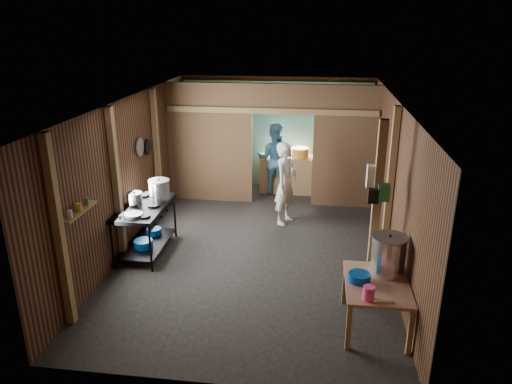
# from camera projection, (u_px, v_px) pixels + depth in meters

# --- Properties ---
(floor) EXTENTS (4.50, 7.00, 0.00)m
(floor) POSITION_uv_depth(u_px,v_px,m) (257.00, 246.00, 8.61)
(floor) COLOR black
(floor) RESTS_ON ground
(ceiling) EXTENTS (4.50, 7.00, 0.00)m
(ceiling) POSITION_uv_depth(u_px,v_px,m) (258.00, 101.00, 7.72)
(ceiling) COLOR #2E2E2E
(ceiling) RESTS_ON ground
(wall_back) EXTENTS (4.50, 0.00, 2.60)m
(wall_back) POSITION_uv_depth(u_px,v_px,m) (276.00, 132.00, 11.43)
(wall_back) COLOR brown
(wall_back) RESTS_ON ground
(wall_front) EXTENTS (4.50, 0.00, 2.60)m
(wall_front) POSITION_uv_depth(u_px,v_px,m) (214.00, 282.00, 4.90)
(wall_front) COLOR brown
(wall_front) RESTS_ON ground
(wall_left) EXTENTS (0.00, 7.00, 2.60)m
(wall_left) POSITION_uv_depth(u_px,v_px,m) (131.00, 172.00, 8.44)
(wall_left) COLOR brown
(wall_left) RESTS_ON ground
(wall_right) EXTENTS (0.00, 7.00, 2.60)m
(wall_right) POSITION_uv_depth(u_px,v_px,m) (393.00, 183.00, 7.89)
(wall_right) COLOR brown
(wall_right) RESTS_ON ground
(partition_left) EXTENTS (1.85, 0.10, 2.60)m
(partition_left) POSITION_uv_depth(u_px,v_px,m) (210.00, 143.00, 10.38)
(partition_left) COLOR brown
(partition_left) RESTS_ON floor
(partition_right) EXTENTS (1.35, 0.10, 2.60)m
(partition_right) POSITION_uv_depth(u_px,v_px,m) (345.00, 148.00, 10.02)
(partition_right) COLOR brown
(partition_right) RESTS_ON floor
(partition_header) EXTENTS (1.30, 0.10, 0.60)m
(partition_header) POSITION_uv_depth(u_px,v_px,m) (283.00, 98.00, 9.85)
(partition_header) COLOR brown
(partition_header) RESTS_ON wall_back
(turquoise_panel) EXTENTS (4.40, 0.06, 2.50)m
(turquoise_panel) POSITION_uv_depth(u_px,v_px,m) (276.00, 135.00, 11.39)
(turquoise_panel) COLOR #6DADA8
(turquoise_panel) RESTS_ON wall_back
(back_counter) EXTENTS (1.20, 0.50, 0.85)m
(back_counter) POSITION_uv_depth(u_px,v_px,m) (286.00, 174.00, 11.18)
(back_counter) COLOR #967E59
(back_counter) RESTS_ON floor
(wall_clock) EXTENTS (0.20, 0.03, 0.20)m
(wall_clock) POSITION_uv_depth(u_px,v_px,m) (287.00, 108.00, 11.10)
(wall_clock) COLOR silver
(wall_clock) RESTS_ON wall_back
(post_left_a) EXTENTS (0.10, 0.12, 2.60)m
(post_left_a) POSITION_uv_depth(u_px,v_px,m) (59.00, 234.00, 6.01)
(post_left_a) COLOR #967E59
(post_left_a) RESTS_ON floor
(post_left_b) EXTENTS (0.10, 0.12, 2.60)m
(post_left_b) POSITION_uv_depth(u_px,v_px,m) (117.00, 187.00, 7.69)
(post_left_b) COLOR #967E59
(post_left_b) RESTS_ON floor
(post_left_c) EXTENTS (0.10, 0.12, 2.60)m
(post_left_c) POSITION_uv_depth(u_px,v_px,m) (157.00, 154.00, 9.55)
(post_left_c) COLOR #967E59
(post_left_c) RESTS_ON floor
(post_right) EXTENTS (0.10, 0.12, 2.60)m
(post_right) POSITION_uv_depth(u_px,v_px,m) (390.00, 186.00, 7.71)
(post_right) COLOR #967E59
(post_right) RESTS_ON floor
(post_free) EXTENTS (0.12, 0.12, 2.60)m
(post_free) POSITION_uv_depth(u_px,v_px,m) (376.00, 211.00, 6.73)
(post_free) COLOR #967E59
(post_free) RESTS_ON floor
(cross_beam) EXTENTS (4.40, 0.12, 0.12)m
(cross_beam) POSITION_uv_depth(u_px,v_px,m) (271.00, 111.00, 9.92)
(cross_beam) COLOR #967E59
(cross_beam) RESTS_ON wall_left
(pan_lid_big) EXTENTS (0.03, 0.34, 0.34)m
(pan_lid_big) POSITION_uv_depth(u_px,v_px,m) (140.00, 147.00, 8.69)
(pan_lid_big) COLOR slate
(pan_lid_big) RESTS_ON wall_left
(pan_lid_small) EXTENTS (0.03, 0.30, 0.30)m
(pan_lid_small) POSITION_uv_depth(u_px,v_px,m) (148.00, 147.00, 9.10)
(pan_lid_small) COLOR black
(pan_lid_small) RESTS_ON wall_left
(wall_shelf) EXTENTS (0.14, 0.80, 0.03)m
(wall_shelf) POSITION_uv_depth(u_px,v_px,m) (79.00, 212.00, 6.44)
(wall_shelf) COLOR #967E59
(wall_shelf) RESTS_ON wall_left
(jar_white) EXTENTS (0.07, 0.07, 0.10)m
(jar_white) POSITION_uv_depth(u_px,v_px,m) (70.00, 214.00, 6.18)
(jar_white) COLOR silver
(jar_white) RESTS_ON wall_shelf
(jar_yellow) EXTENTS (0.08, 0.08, 0.10)m
(jar_yellow) POSITION_uv_depth(u_px,v_px,m) (79.00, 207.00, 6.42)
(jar_yellow) COLOR orange
(jar_yellow) RESTS_ON wall_shelf
(jar_green) EXTENTS (0.06, 0.06, 0.10)m
(jar_green) POSITION_uv_depth(u_px,v_px,m) (86.00, 201.00, 6.62)
(jar_green) COLOR #2A7F4C
(jar_green) RESTS_ON wall_shelf
(bag_white) EXTENTS (0.22, 0.15, 0.32)m
(bag_white) POSITION_uv_depth(u_px,v_px,m) (375.00, 177.00, 6.65)
(bag_white) COLOR silver
(bag_white) RESTS_ON post_free
(bag_green) EXTENTS (0.16, 0.12, 0.24)m
(bag_green) POSITION_uv_depth(u_px,v_px,m) (384.00, 192.00, 6.56)
(bag_green) COLOR #2A7F4C
(bag_green) RESTS_ON post_free
(bag_black) EXTENTS (0.14, 0.10, 0.20)m
(bag_black) POSITION_uv_depth(u_px,v_px,m) (373.00, 196.00, 6.58)
(bag_black) COLOR black
(bag_black) RESTS_ON post_free
(gas_range) EXTENTS (0.75, 1.46, 0.86)m
(gas_range) POSITION_uv_depth(u_px,v_px,m) (146.00, 229.00, 8.24)
(gas_range) COLOR black
(gas_range) RESTS_ON floor
(prep_table) EXTENTS (0.81, 1.11, 0.66)m
(prep_table) POSITION_uv_depth(u_px,v_px,m) (375.00, 305.00, 6.25)
(prep_table) COLOR #AC725B
(prep_table) RESTS_ON floor
(stove_pot_large) EXTENTS (0.38, 0.38, 0.37)m
(stove_pot_large) POSITION_uv_depth(u_px,v_px,m) (160.00, 190.00, 8.35)
(stove_pot_large) COLOR silver
(stove_pot_large) RESTS_ON gas_range
(stove_pot_med) EXTENTS (0.32, 0.32, 0.23)m
(stove_pot_med) POSITION_uv_depth(u_px,v_px,m) (135.00, 199.00, 8.12)
(stove_pot_med) COLOR silver
(stove_pot_med) RESTS_ON gas_range
(frying_pan) EXTENTS (0.46, 0.59, 0.07)m
(frying_pan) POSITION_uv_depth(u_px,v_px,m) (134.00, 215.00, 7.65)
(frying_pan) COLOR slate
(frying_pan) RESTS_ON gas_range
(blue_tub_front) EXTENTS (0.32, 0.32, 0.13)m
(blue_tub_front) POSITION_uv_depth(u_px,v_px,m) (143.00, 244.00, 8.16)
(blue_tub_front) COLOR #064490
(blue_tub_front) RESTS_ON gas_range
(blue_tub_back) EXTENTS (0.27, 0.27, 0.11)m
(blue_tub_back) POSITION_uv_depth(u_px,v_px,m) (154.00, 231.00, 8.67)
(blue_tub_back) COLOR #064490
(blue_tub_back) RESTS_ON gas_range
(stock_pot) EXTENTS (0.56, 0.56, 0.54)m
(stock_pot) POSITION_uv_depth(u_px,v_px,m) (388.00, 255.00, 6.30)
(stock_pot) COLOR silver
(stock_pot) RESTS_ON prep_table
(wash_basin) EXTENTS (0.34, 0.34, 0.11)m
(wash_basin) POSITION_uv_depth(u_px,v_px,m) (359.00, 277.00, 6.15)
(wash_basin) COLOR #064490
(wash_basin) RESTS_ON prep_table
(pink_bucket) EXTENTS (0.18, 0.18, 0.17)m
(pink_bucket) POSITION_uv_depth(u_px,v_px,m) (369.00, 293.00, 5.74)
(pink_bucket) COLOR #FD4C9E
(pink_bucket) RESTS_ON prep_table
(knife) EXTENTS (0.30, 0.06, 0.01)m
(knife) POSITION_uv_depth(u_px,v_px,m) (381.00, 302.00, 5.71)
(knife) COLOR silver
(knife) RESTS_ON prep_table
(yellow_tub) EXTENTS (0.40, 0.40, 0.22)m
(yellow_tub) POSITION_uv_depth(u_px,v_px,m) (300.00, 153.00, 10.96)
(yellow_tub) COLOR orange
(yellow_tub) RESTS_ON back_counter
(red_cup) EXTENTS (0.12, 0.12, 0.13)m
(red_cup) POSITION_uv_depth(u_px,v_px,m) (278.00, 154.00, 11.04)
(red_cup) COLOR red
(red_cup) RESTS_ON back_counter
(cook) EXTENTS (0.59, 0.70, 1.64)m
(cook) POSITION_uv_depth(u_px,v_px,m) (286.00, 183.00, 9.34)
(cook) COLOR silver
(cook) RESTS_ON floor
(worker_back) EXTENTS (0.83, 0.65, 1.67)m
(worker_back) POSITION_uv_depth(u_px,v_px,m) (274.00, 158.00, 10.96)
(worker_back) COLOR teal
(worker_back) RESTS_ON floor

